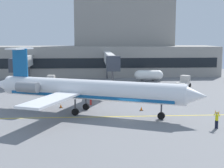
# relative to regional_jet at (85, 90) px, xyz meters

# --- Properties ---
(ground) EXTENTS (120.00, 120.00, 0.11)m
(ground) POSITION_rel_regional_jet_xyz_m (5.35, -3.29, -3.19)
(ground) COLOR slate
(terminal_building) EXTENTS (66.38, 13.98, 20.42)m
(terminal_building) POSITION_rel_regional_jet_xyz_m (3.37, 43.99, 3.89)
(terminal_building) COLOR gray
(terminal_building) RESTS_ON ground
(jet_bridge_west) EXTENTS (2.40, 16.18, 5.85)m
(jet_bridge_west) POSITION_rel_regional_jet_xyz_m (-13.70, 27.91, 1.33)
(jet_bridge_west) COLOR silver
(jet_bridge_west) RESTS_ON ground
(jet_bridge_east) EXTENTS (2.40, 23.35, 6.70)m
(jet_bridge_east) POSITION_rel_regional_jet_xyz_m (4.69, 24.27, 2.18)
(jet_bridge_east) COLOR silver
(jet_bridge_east) RESTS_ON ground
(regional_jet) EXTENTS (28.68, 21.31, 8.47)m
(regional_jet) POSITION_rel_regional_jet_xyz_m (0.00, 0.00, 0.00)
(regional_jet) COLOR white
(regional_jet) RESTS_ON ground
(baggage_tug) EXTENTS (3.69, 4.02, 2.28)m
(baggage_tug) POSITION_rel_regional_jet_xyz_m (19.48, 21.19, -2.12)
(baggage_tug) COLOR silver
(baggage_tug) RESTS_ON ground
(pushback_tractor) EXTENTS (3.76, 2.20, 2.32)m
(pushback_tractor) POSITION_rel_regional_jet_xyz_m (-6.65, 23.59, -2.11)
(pushback_tractor) COLOR silver
(pushback_tractor) RESTS_ON ground
(fuel_tank) EXTENTS (6.57, 2.18, 2.50)m
(fuel_tank) POSITION_rel_regional_jet_xyz_m (13.93, 30.15, -1.74)
(fuel_tank) COLOR white
(fuel_tank) RESTS_ON ground
(marshaller) EXTENTS (0.58, 0.71, 2.01)m
(marshaller) POSITION_rel_regional_jet_xyz_m (14.45, -8.42, -2.11)
(marshaller) COLOR #191E33
(marshaller) RESTS_ON ground
(safety_cone_alpha) EXTENTS (0.47, 0.47, 0.55)m
(safety_cone_alpha) POSITION_rel_regional_jet_xyz_m (0.55, 9.52, -2.90)
(safety_cone_alpha) COLOR orange
(safety_cone_alpha) RESTS_ON ground
(safety_cone_bravo) EXTENTS (0.47, 0.47, 0.55)m
(safety_cone_bravo) POSITION_rel_regional_jet_xyz_m (7.60, 0.89, -2.90)
(safety_cone_bravo) COLOR orange
(safety_cone_bravo) RESTS_ON ground
(safety_cone_charlie) EXTENTS (0.47, 0.47, 0.55)m
(safety_cone_charlie) POSITION_rel_regional_jet_xyz_m (-3.56, 3.40, -2.90)
(safety_cone_charlie) COLOR orange
(safety_cone_charlie) RESTS_ON ground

